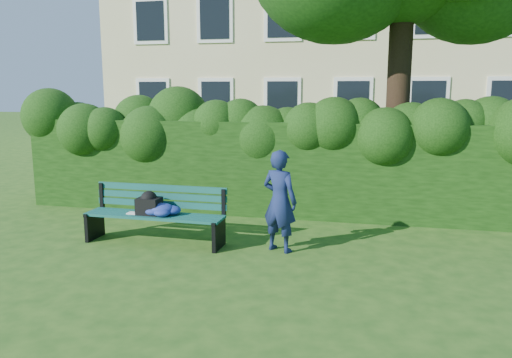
# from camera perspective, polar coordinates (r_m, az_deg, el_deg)

# --- Properties ---
(ground) EXTENTS (80.00, 80.00, 0.00)m
(ground) POSITION_cam_1_polar(r_m,az_deg,el_deg) (7.83, -0.98, -7.62)
(ground) COLOR #254F17
(ground) RESTS_ON ground
(hedge) EXTENTS (10.00, 1.00, 1.80)m
(hedge) POSITION_cam_1_polar(r_m,az_deg,el_deg) (9.73, 2.09, 1.34)
(hedge) COLOR black
(hedge) RESTS_ON ground
(park_bench) EXTENTS (2.24, 0.61, 0.89)m
(park_bench) POSITION_cam_1_polar(r_m,az_deg,el_deg) (8.01, -11.34, -3.66)
(park_bench) COLOR #0E484A
(park_bench) RESTS_ON ground
(man_reading) EXTENTS (0.65, 0.55, 1.53)m
(man_reading) POSITION_cam_1_polar(r_m,az_deg,el_deg) (7.41, 2.72, -2.53)
(man_reading) COLOR #16224F
(man_reading) RESTS_ON ground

